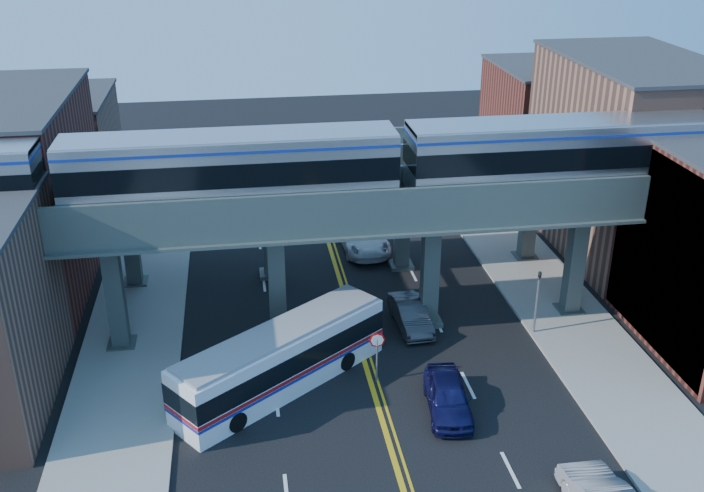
{
  "coord_description": "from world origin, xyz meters",
  "views": [
    {
      "loc": [
        -5.53,
        -27.69,
        21.21
      ],
      "look_at": [
        -0.11,
        8.08,
        4.79
      ],
      "focal_mm": 40.0,
      "sensor_mm": 36.0,
      "label": 1
    }
  ],
  "objects_px": {
    "transit_train": "(231,167)",
    "car_lane_b": "(411,315)",
    "car_lane_a": "(448,396)",
    "traffic_signal": "(537,295)",
    "stop_sign": "(377,349)",
    "car_lane_d": "(367,234)",
    "car_lane_c": "(362,236)",
    "transit_bus": "(282,359)"
  },
  "relations": [
    {
      "from": "transit_train",
      "to": "car_lane_b",
      "type": "height_order",
      "value": "transit_train"
    },
    {
      "from": "car_lane_a",
      "to": "car_lane_b",
      "type": "height_order",
      "value": "car_lane_a"
    },
    {
      "from": "traffic_signal",
      "to": "car_lane_b",
      "type": "distance_m",
      "value": 6.65
    },
    {
      "from": "stop_sign",
      "to": "car_lane_d",
      "type": "bearing_deg",
      "value": 82.1
    },
    {
      "from": "car_lane_c",
      "to": "transit_train",
      "type": "bearing_deg",
      "value": -131.8
    },
    {
      "from": "traffic_signal",
      "to": "car_lane_d",
      "type": "height_order",
      "value": "traffic_signal"
    },
    {
      "from": "stop_sign",
      "to": "car_lane_b",
      "type": "bearing_deg",
      "value": 60.61
    },
    {
      "from": "car_lane_b",
      "to": "car_lane_d",
      "type": "relative_size",
      "value": 0.87
    },
    {
      "from": "transit_train",
      "to": "stop_sign",
      "type": "height_order",
      "value": "transit_train"
    },
    {
      "from": "stop_sign",
      "to": "car_lane_c",
      "type": "bearing_deg",
      "value": 83.3
    },
    {
      "from": "traffic_signal",
      "to": "car_lane_c",
      "type": "height_order",
      "value": "traffic_signal"
    },
    {
      "from": "transit_train",
      "to": "car_lane_d",
      "type": "relative_size",
      "value": 9.69
    },
    {
      "from": "stop_sign",
      "to": "car_lane_d",
      "type": "height_order",
      "value": "stop_sign"
    },
    {
      "from": "transit_train",
      "to": "car_lane_d",
      "type": "bearing_deg",
      "value": 51.65
    },
    {
      "from": "transit_train",
      "to": "car_lane_b",
      "type": "distance_m",
      "value": 12.39
    },
    {
      "from": "stop_sign",
      "to": "transit_bus",
      "type": "bearing_deg",
      "value": 176.95
    },
    {
      "from": "transit_bus",
      "to": "car_lane_d",
      "type": "relative_size",
      "value": 2.07
    },
    {
      "from": "stop_sign",
      "to": "car_lane_b",
      "type": "xyz_separation_m",
      "value": [
        2.69,
        4.78,
        -1.04
      ]
    },
    {
      "from": "transit_bus",
      "to": "stop_sign",
      "type": "bearing_deg",
      "value": -40.05
    },
    {
      "from": "transit_train",
      "to": "stop_sign",
      "type": "relative_size",
      "value": 18.5
    },
    {
      "from": "transit_bus",
      "to": "car_lane_c",
      "type": "relative_size",
      "value": 1.74
    },
    {
      "from": "transit_train",
      "to": "car_lane_c",
      "type": "xyz_separation_m",
      "value": [
        7.99,
        10.12,
        -8.49
      ]
    },
    {
      "from": "traffic_signal",
      "to": "transit_bus",
      "type": "relative_size",
      "value": 0.39
    },
    {
      "from": "transit_train",
      "to": "car_lane_c",
      "type": "distance_m",
      "value": 15.44
    },
    {
      "from": "transit_train",
      "to": "car_lane_b",
      "type": "xyz_separation_m",
      "value": [
        8.91,
        -0.22,
        -8.61
      ]
    },
    {
      "from": "stop_sign",
      "to": "transit_bus",
      "type": "distance_m",
      "value": 4.46
    },
    {
      "from": "transit_bus",
      "to": "car_lane_d",
      "type": "xyz_separation_m",
      "value": [
        6.61,
        15.36,
        -0.75
      ]
    },
    {
      "from": "transit_bus",
      "to": "car_lane_d",
      "type": "height_order",
      "value": "transit_bus"
    },
    {
      "from": "stop_sign",
      "to": "traffic_signal",
      "type": "relative_size",
      "value": 0.64
    },
    {
      "from": "stop_sign",
      "to": "transit_train",
      "type": "bearing_deg",
      "value": 141.19
    },
    {
      "from": "transit_train",
      "to": "stop_sign",
      "type": "xyz_separation_m",
      "value": [
        6.22,
        -5.0,
        -7.57
      ]
    },
    {
      "from": "traffic_signal",
      "to": "car_lane_a",
      "type": "height_order",
      "value": "traffic_signal"
    },
    {
      "from": "stop_sign",
      "to": "car_lane_d",
      "type": "distance_m",
      "value": 15.78
    },
    {
      "from": "stop_sign",
      "to": "transit_bus",
      "type": "xyz_separation_m",
      "value": [
        -4.44,
        0.24,
        -0.28
      ]
    },
    {
      "from": "transit_train",
      "to": "car_lane_c",
      "type": "bearing_deg",
      "value": 51.69
    },
    {
      "from": "car_lane_b",
      "to": "car_lane_c",
      "type": "height_order",
      "value": "car_lane_c"
    },
    {
      "from": "transit_train",
      "to": "traffic_signal",
      "type": "bearing_deg",
      "value": -7.54
    },
    {
      "from": "transit_bus",
      "to": "car_lane_a",
      "type": "xyz_separation_m",
      "value": [
        7.14,
        -3.01,
        -0.7
      ]
    },
    {
      "from": "transit_bus",
      "to": "car_lane_c",
      "type": "height_order",
      "value": "transit_bus"
    },
    {
      "from": "transit_bus",
      "to": "car_lane_c",
      "type": "distance_m",
      "value": 16.14
    },
    {
      "from": "transit_train",
      "to": "car_lane_c",
      "type": "relative_size",
      "value": 8.12
    },
    {
      "from": "stop_sign",
      "to": "car_lane_a",
      "type": "relative_size",
      "value": 0.58
    }
  ]
}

